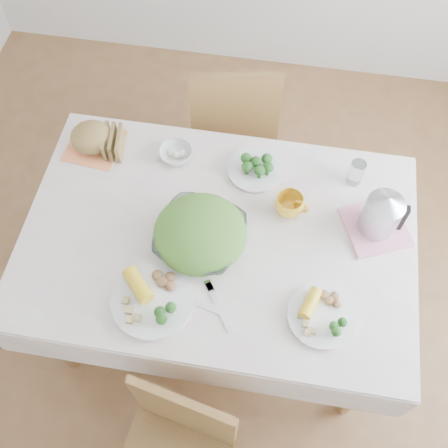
% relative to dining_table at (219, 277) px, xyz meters
% --- Properties ---
extents(floor, '(3.60, 3.60, 0.00)m').
position_rel_dining_table_xyz_m(floor, '(0.00, 0.00, -0.38)').
color(floor, brown).
rests_on(floor, ground).
extents(dining_table, '(1.40, 0.90, 0.75)m').
position_rel_dining_table_xyz_m(dining_table, '(0.00, 0.00, 0.00)').
color(dining_table, brown).
rests_on(dining_table, floor).
extents(tablecloth, '(1.50, 1.00, 0.01)m').
position_rel_dining_table_xyz_m(tablecloth, '(0.00, 0.00, 0.38)').
color(tablecloth, silver).
rests_on(tablecloth, dining_table).
extents(chair_far, '(0.52, 0.52, 0.95)m').
position_rel_dining_table_xyz_m(chair_far, '(-0.08, 0.85, 0.09)').
color(chair_far, brown).
rests_on(chair_far, floor).
extents(salad_bowl, '(0.38, 0.38, 0.08)m').
position_rel_dining_table_xyz_m(salad_bowl, '(-0.06, -0.04, 0.43)').
color(salad_bowl, white).
rests_on(salad_bowl, tablecloth).
extents(dinner_plate_left, '(0.39, 0.39, 0.02)m').
position_rel_dining_table_xyz_m(dinner_plate_left, '(-0.18, -0.31, 0.40)').
color(dinner_plate_left, white).
rests_on(dinner_plate_left, tablecloth).
extents(dinner_plate_right, '(0.34, 0.34, 0.02)m').
position_rel_dining_table_xyz_m(dinner_plate_right, '(0.41, -0.26, 0.40)').
color(dinner_plate_right, white).
rests_on(dinner_plate_right, tablecloth).
extents(broccoli_plate, '(0.26, 0.26, 0.02)m').
position_rel_dining_table_xyz_m(broccoli_plate, '(0.10, 0.32, 0.40)').
color(broccoli_plate, beige).
rests_on(broccoli_plate, tablecloth).
extents(napkin, '(0.24, 0.24, 0.00)m').
position_rel_dining_table_xyz_m(napkin, '(-0.59, 0.34, 0.39)').
color(napkin, '#FE8D50').
rests_on(napkin, tablecloth).
extents(bread_loaf, '(0.23, 0.22, 0.11)m').
position_rel_dining_table_xyz_m(bread_loaf, '(-0.59, 0.34, 0.45)').
color(bread_loaf, olive).
rests_on(bread_loaf, napkin).
extents(fruit_bowl, '(0.18, 0.18, 0.04)m').
position_rel_dining_table_xyz_m(fruit_bowl, '(-0.24, 0.34, 0.41)').
color(fruit_bowl, white).
rests_on(fruit_bowl, tablecloth).
extents(yellow_mug, '(0.15, 0.15, 0.09)m').
position_rel_dining_table_xyz_m(yellow_mug, '(0.25, 0.15, 0.43)').
color(yellow_mug, gold).
rests_on(yellow_mug, tablecloth).
extents(glass_tumbler, '(0.07, 0.07, 0.11)m').
position_rel_dining_table_xyz_m(glass_tumbler, '(0.50, 0.34, 0.45)').
color(glass_tumbler, white).
rests_on(glass_tumbler, tablecloth).
extents(pink_tray, '(0.30, 0.30, 0.02)m').
position_rel_dining_table_xyz_m(pink_tray, '(0.59, 0.13, 0.40)').
color(pink_tray, pink).
rests_on(pink_tray, tablecloth).
extents(electric_kettle, '(0.17, 0.17, 0.20)m').
position_rel_dining_table_xyz_m(electric_kettle, '(0.59, 0.13, 0.51)').
color(electric_kettle, '#B2B5BA').
rests_on(electric_kettle, pink_tray).
extents(fork_left, '(0.13, 0.18, 0.00)m').
position_rel_dining_table_xyz_m(fork_left, '(0.05, -0.29, 0.39)').
color(fork_left, silver).
rests_on(fork_left, tablecloth).
extents(knife, '(0.21, 0.06, 0.00)m').
position_rel_dining_table_xyz_m(knife, '(-0.03, -0.28, 0.39)').
color(knife, silver).
rests_on(knife, tablecloth).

